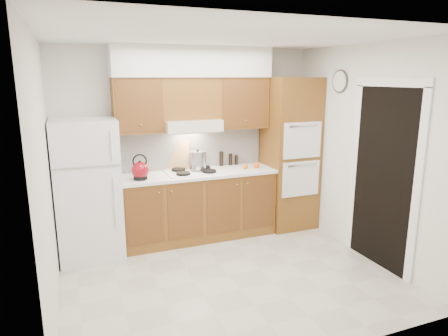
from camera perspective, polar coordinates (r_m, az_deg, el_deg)
name	(u,v)px	position (r m, az deg, el deg)	size (l,w,h in m)	color
floor	(229,275)	(4.71, 0.66, -15.08)	(3.60, 3.60, 0.00)	#BDB6A5
ceiling	(229,36)	(4.17, 0.76, 18.30)	(3.60, 3.60, 0.00)	white
wall_back	(189,143)	(5.65, -5.03, 3.61)	(3.60, 0.02, 2.60)	silver
wall_left	(45,180)	(3.96, -24.20, -1.51)	(0.02, 3.00, 2.60)	silver
wall_right	(365,153)	(5.19, 19.46, 2.09)	(0.02, 3.00, 2.60)	silver
fridge	(88,189)	(5.17, -18.89, -2.92)	(0.75, 0.72, 1.72)	white
base_cabinets	(198,206)	(5.58, -3.74, -5.49)	(2.11, 0.60, 0.90)	brown
countertop	(198,174)	(5.44, -3.78, -0.82)	(2.13, 0.62, 0.04)	white
backsplash	(191,148)	(5.65, -4.73, 2.80)	(2.11, 0.03, 0.56)	white
oven_cabinet	(289,154)	(5.96, 9.33, 2.02)	(0.70, 0.65, 2.20)	brown
upper_cab_left	(138,105)	(5.26, -12.21, 8.73)	(0.63, 0.33, 0.70)	brown
upper_cab_right	(240,103)	(5.67, 2.37, 9.29)	(0.73, 0.33, 0.70)	brown
range_hood	(191,125)	(5.39, -4.67, 6.12)	(0.75, 0.45, 0.15)	silver
upper_cab_over_hood	(190,98)	(5.41, -4.92, 9.87)	(0.75, 0.33, 0.55)	brown
soffit	(193,62)	(5.41, -4.45, 14.91)	(2.13, 0.36, 0.40)	silver
cooktop	(194,172)	(5.44, -4.35, -0.55)	(0.74, 0.50, 0.01)	white
doorway	(383,179)	(4.98, 21.75, -1.47)	(0.02, 0.90, 2.10)	black
wall_clock	(340,81)	(5.53, 16.25, 11.81)	(0.30, 0.30, 0.02)	#3F3833
kettle	(140,170)	(5.12, -11.89, -0.34)	(0.22, 0.22, 0.22)	maroon
cutting_board	(178,155)	(5.58, -6.65, 1.79)	(0.32, 0.02, 0.42)	tan
stock_pot	(198,160)	(5.48, -3.76, 1.10)	(0.23, 0.23, 0.24)	#B1B2B6
condiment_a	(221,159)	(5.79, -0.38, 1.34)	(0.06, 0.06, 0.21)	black
condiment_b	(230,159)	(5.85, 0.93, 1.24)	(0.05, 0.05, 0.17)	black
condiment_c	(236,160)	(5.89, 1.78, 1.18)	(0.05, 0.05, 0.14)	black
orange_near	(256,165)	(5.70, 4.66, 0.44)	(0.08, 0.08, 0.08)	#FF610D
orange_far	(245,166)	(5.61, 3.06, 0.22)	(0.07, 0.07, 0.07)	orange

